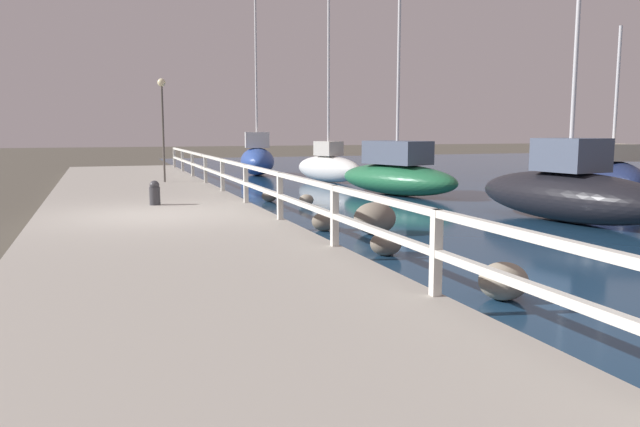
# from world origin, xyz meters

# --- Properties ---
(ground_plane) EXTENTS (120.00, 120.00, 0.00)m
(ground_plane) POSITION_xyz_m (0.00, 0.00, 0.00)
(ground_plane) COLOR #4C473D
(dock_walkway) EXTENTS (4.63, 36.00, 0.23)m
(dock_walkway) POSITION_xyz_m (0.00, 0.00, 0.11)
(dock_walkway) COLOR #9E998E
(dock_walkway) RESTS_ON ground
(railing) EXTENTS (0.10, 32.50, 0.91)m
(railing) POSITION_xyz_m (2.22, -0.00, 0.85)
(railing) COLOR silver
(railing) RESTS_ON dock_walkway
(boulder_far_strip) EXTENTS (0.80, 0.72, 0.60)m
(boulder_far_strip) POSITION_xyz_m (3.77, -2.43, 0.30)
(boulder_far_strip) COLOR slate
(boulder_far_strip) RESTS_ON ground
(boulder_near_dock) EXTENTS (0.41, 0.37, 0.31)m
(boulder_near_dock) POSITION_xyz_m (3.28, 3.34, 0.15)
(boulder_near_dock) COLOR #666056
(boulder_near_dock) RESTS_ON ground
(boulder_upstream) EXTENTS (0.38, 0.34, 0.29)m
(boulder_upstream) POSITION_xyz_m (3.95, 2.20, 0.14)
(boulder_upstream) COLOR gray
(boulder_upstream) RESTS_ON ground
(boulder_downstream) EXTENTS (0.50, 0.45, 0.37)m
(boulder_downstream) POSITION_xyz_m (3.11, -4.30, 0.19)
(boulder_downstream) COLOR slate
(boulder_downstream) RESTS_ON ground
(boulder_water_edge) EXTENTS (0.48, 0.43, 0.36)m
(boulder_water_edge) POSITION_xyz_m (3.01, -1.76, 0.18)
(boulder_water_edge) COLOR slate
(boulder_water_edge) RESTS_ON ground
(boulder_mid_strip) EXTENTS (0.58, 0.52, 0.44)m
(boulder_mid_strip) POSITION_xyz_m (3.28, -7.05, 0.22)
(boulder_mid_strip) COLOR gray
(boulder_mid_strip) RESTS_ON ground
(mooring_bollard) EXTENTS (0.24, 0.24, 0.56)m
(mooring_bollard) POSITION_xyz_m (0.14, 1.71, 0.50)
(mooring_bollard) COLOR #333338
(mooring_bollard) RESTS_ON dock_walkway
(dock_lamp) EXTENTS (0.27, 0.27, 3.35)m
(dock_lamp) POSITION_xyz_m (0.99, 8.12, 2.69)
(dock_lamp) COLOR #514C47
(dock_lamp) RESTS_ON dock_walkway
(sailboat_white) EXTENTS (1.99, 3.68, 7.72)m
(sailboat_white) POSITION_xyz_m (6.97, 8.75, 0.62)
(sailboat_white) COLOR white
(sailboat_white) RESTS_ON water_surface
(sailboat_black) EXTENTS (2.20, 4.94, 6.15)m
(sailboat_black) POSITION_xyz_m (8.28, -2.35, 0.65)
(sailboat_black) COLOR black
(sailboat_black) RESTS_ON water_surface
(sailboat_navy) EXTENTS (2.30, 3.37, 4.68)m
(sailboat_navy) POSITION_xyz_m (12.28, 0.57, 0.64)
(sailboat_navy) COLOR #192347
(sailboat_navy) RESTS_ON water_surface
(sailboat_blue) EXTENTS (1.99, 3.51, 8.08)m
(sailboat_blue) POSITION_xyz_m (5.34, 13.11, 0.72)
(sailboat_blue) COLOR #2D4C9E
(sailboat_blue) RESTS_ON water_surface
(sailboat_green) EXTENTS (2.88, 4.77, 6.94)m
(sailboat_green) POSITION_xyz_m (7.30, 3.76, 0.63)
(sailboat_green) COLOR #236B42
(sailboat_green) RESTS_ON water_surface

